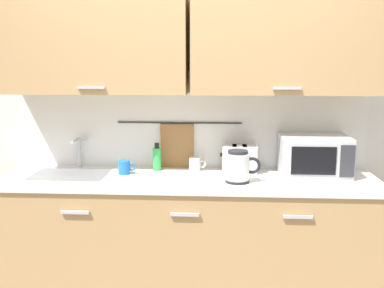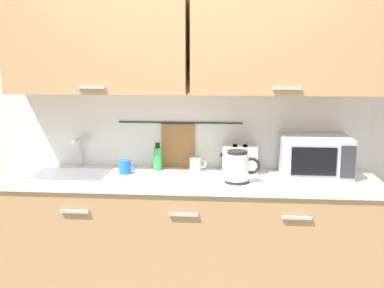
# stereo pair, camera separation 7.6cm
# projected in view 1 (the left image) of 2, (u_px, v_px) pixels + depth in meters

# --- Properties ---
(counter_unit) EXTENTS (2.53, 0.64, 0.90)m
(counter_unit) POSITION_uv_depth(u_px,v_px,m) (187.00, 239.00, 3.22)
(counter_unit) COLOR tan
(counter_unit) RESTS_ON ground
(back_wall_assembly) EXTENTS (3.70, 0.41, 2.50)m
(back_wall_assembly) POSITION_uv_depth(u_px,v_px,m) (190.00, 82.00, 3.26)
(back_wall_assembly) COLOR silver
(back_wall_assembly) RESTS_ON ground
(sink_faucet) EXTENTS (0.09, 0.17, 0.22)m
(sink_faucet) POSITION_uv_depth(u_px,v_px,m) (78.00, 148.00, 3.39)
(sink_faucet) COLOR #B2B5BA
(sink_faucet) RESTS_ON counter_unit
(microwave) EXTENTS (0.46, 0.35, 0.27)m
(microwave) POSITION_uv_depth(u_px,v_px,m) (314.00, 156.00, 3.17)
(microwave) COLOR silver
(microwave) RESTS_ON counter_unit
(electric_kettle) EXTENTS (0.23, 0.16, 0.21)m
(electric_kettle) POSITION_uv_depth(u_px,v_px,m) (238.00, 167.00, 2.98)
(electric_kettle) COLOR black
(electric_kettle) RESTS_ON counter_unit
(dish_soap_bottle) EXTENTS (0.06, 0.06, 0.20)m
(dish_soap_bottle) POSITION_uv_depth(u_px,v_px,m) (157.00, 158.00, 3.32)
(dish_soap_bottle) COLOR green
(dish_soap_bottle) RESTS_ON counter_unit
(mug_near_sink) EXTENTS (0.12, 0.08, 0.09)m
(mug_near_sink) POSITION_uv_depth(u_px,v_px,m) (125.00, 167.00, 3.21)
(mug_near_sink) COLOR blue
(mug_near_sink) RESTS_ON counter_unit
(toaster) EXTENTS (0.26, 0.17, 0.19)m
(toaster) POSITION_uv_depth(u_px,v_px,m) (239.00, 159.00, 3.26)
(toaster) COLOR #B7BABF
(toaster) RESTS_ON counter_unit
(mug_by_kettle) EXTENTS (0.12, 0.08, 0.09)m
(mug_by_kettle) POSITION_uv_depth(u_px,v_px,m) (195.00, 164.00, 3.30)
(mug_by_kettle) COLOR silver
(mug_by_kettle) RESTS_ON counter_unit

